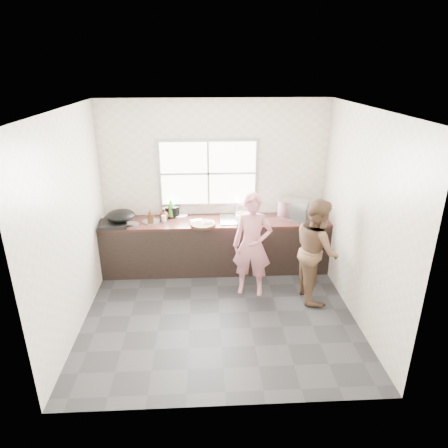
{
  "coord_description": "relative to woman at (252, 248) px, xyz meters",
  "views": [
    {
      "loc": [
        -0.18,
        -4.61,
        3.17
      ],
      "look_at": [
        0.1,
        0.65,
        1.05
      ],
      "focal_mm": 32.0,
      "sensor_mm": 36.0,
      "label": 1
    }
  ],
  "objects": [
    {
      "name": "window_glazing",
      "position": [
        -0.6,
        1.04,
        0.83
      ],
      "size": [
        1.5,
        0.01,
        1.0
      ],
      "primitive_type": "cube",
      "color": "white",
      "rests_on": "window_frame"
    },
    {
      "name": "bottle_green",
      "position": [
        -1.2,
        0.93,
        0.31
      ],
      "size": [
        0.14,
        0.14,
        0.33
      ],
      "primitive_type": "imported",
      "rotation": [
        0.0,
        0.0,
        -0.11
      ],
      "color": "green",
      "rests_on": "countertop"
    },
    {
      "name": "wall_left",
      "position": [
        -2.3,
        -0.52,
        0.63
      ],
      "size": [
        0.01,
        3.2,
        2.7
      ],
      "primitive_type": "cube",
      "color": "silver",
      "rests_on": "ground"
    },
    {
      "name": "bowl_crabs",
      "position": [
        -0.04,
        0.82,
        0.18
      ],
      "size": [
        0.27,
        0.27,
        0.07
      ],
      "primitive_type": "imported",
      "rotation": [
        0.0,
        0.0,
        -0.28
      ],
      "color": "white",
      "rests_on": "countertop"
    },
    {
      "name": "wall_right",
      "position": [
        1.31,
        -0.52,
        0.63
      ],
      "size": [
        0.01,
        3.2,
        2.7
      ],
      "primitive_type": "cube",
      "color": "beige",
      "rests_on": "ground"
    },
    {
      "name": "pot_lid_right",
      "position": [
        -1.5,
        0.76,
        0.15
      ],
      "size": [
        0.31,
        0.31,
        0.01
      ],
      "primitive_type": "cylinder",
      "rotation": [
        0.0,
        0.0,
        0.15
      ],
      "color": "silver",
      "rests_on": "countertop"
    },
    {
      "name": "cutting_board",
      "position": [
        -0.7,
        0.56,
        0.16
      ],
      "size": [
        0.42,
        0.42,
        0.04
      ],
      "primitive_type": "cylinder",
      "rotation": [
        0.0,
        0.0,
        0.09
      ],
      "color": "#342314",
      "rests_on": "countertop"
    },
    {
      "name": "glass_jar",
      "position": [
        -1.31,
        0.75,
        0.2
      ],
      "size": [
        0.09,
        0.09,
        0.1
      ],
      "primitive_type": "cylinder",
      "rotation": [
        0.0,
        0.0,
        0.4
      ],
      "color": "silver",
      "rests_on": "countertop"
    },
    {
      "name": "person_side",
      "position": [
        0.89,
        -0.16,
        0.03
      ],
      "size": [
        0.59,
        0.75,
        1.49
      ],
      "primitive_type": "imported",
      "rotation": [
        0.0,
        0.0,
        1.61
      ],
      "color": "brown",
      "rests_on": "floor"
    },
    {
      "name": "black_pot",
      "position": [
        -1.2,
        1.0,
        0.23
      ],
      "size": [
        0.28,
        0.28,
        0.17
      ],
      "primitive_type": "cylinder",
      "rotation": [
        0.0,
        0.0,
        -0.2
      ],
      "color": "black",
      "rests_on": "countertop"
    },
    {
      "name": "wall_front",
      "position": [
        -0.5,
        -2.13,
        0.63
      ],
      "size": [
        3.6,
        0.01,
        2.7
      ],
      "primitive_type": "cube",
      "color": "beige",
      "rests_on": "ground"
    },
    {
      "name": "bowl_mince",
      "position": [
        -0.62,
        0.58,
        0.17
      ],
      "size": [
        0.2,
        0.2,
        0.05
      ],
      "primitive_type": "imported",
      "rotation": [
        0.0,
        0.0,
        0.07
      ],
      "color": "white",
      "rests_on": "countertop"
    },
    {
      "name": "dish_rack",
      "position": [
        0.74,
        0.71,
        0.31
      ],
      "size": [
        0.53,
        0.47,
        0.33
      ],
      "primitive_type": "cube",
      "rotation": [
        0.0,
        0.0,
        -0.43
      ],
      "color": "silver",
      "rests_on": "countertop"
    },
    {
      "name": "countertop",
      "position": [
        -0.5,
        0.77,
        0.12
      ],
      "size": [
        3.6,
        0.64,
        0.04
      ],
      "primitive_type": "cube",
      "color": "#351A15",
      "rests_on": "cabinet"
    },
    {
      "name": "window_frame",
      "position": [
        -0.6,
        1.07,
        0.83
      ],
      "size": [
        1.6,
        0.05,
        1.1
      ],
      "primitive_type": "cube",
      "color": "#9EA0A5",
      "rests_on": "wall_back"
    },
    {
      "name": "pot_lid_left",
      "position": [
        -1.8,
        0.64,
        0.15
      ],
      "size": [
        0.26,
        0.26,
        0.01
      ],
      "primitive_type": "cylinder",
      "rotation": [
        0.0,
        0.0,
        -0.13
      ],
      "color": "#AAAEB1",
      "rests_on": "countertop"
    },
    {
      "name": "cleaver",
      "position": [
        -0.81,
        0.68,
        0.19
      ],
      "size": [
        0.21,
        0.15,
        0.01
      ],
      "primitive_type": "cube",
      "rotation": [
        0.0,
        0.0,
        0.35
      ],
      "color": "#AAADB1",
      "rests_on": "cutting_board"
    },
    {
      "name": "sink",
      "position": [
        -0.15,
        0.77,
        0.15
      ],
      "size": [
        0.55,
        0.45,
        0.02
      ],
      "primitive_type": "cube",
      "color": "silver",
      "rests_on": "countertop"
    },
    {
      "name": "bowl_held",
      "position": [
        -0.1,
        0.56,
        0.18
      ],
      "size": [
        0.26,
        0.26,
        0.07
      ],
      "primitive_type": "imported",
      "rotation": [
        0.0,
        0.0,
        0.31
      ],
      "color": "silver",
      "rests_on": "countertop"
    },
    {
      "name": "wok",
      "position": [
        -1.96,
        0.68,
        0.29
      ],
      "size": [
        0.55,
        0.55,
        0.17
      ],
      "primitive_type": "ellipsoid",
      "rotation": [
        0.0,
        0.0,
        0.31
      ],
      "color": "black",
      "rests_on": "burner"
    },
    {
      "name": "floor",
      "position": [
        -0.5,
        -0.52,
        -0.72
      ],
      "size": [
        3.6,
        3.2,
        0.01
      ],
      "primitive_type": "cube",
      "color": "#28282B",
      "rests_on": "ground"
    },
    {
      "name": "bottle_brown_short",
      "position": [
        -1.31,
        0.85,
        0.23
      ],
      "size": [
        0.17,
        0.17,
        0.18
      ],
      "primitive_type": "imported",
      "rotation": [
        0.0,
        0.0,
        0.26
      ],
      "color": "#461911",
      "rests_on": "countertop"
    },
    {
      "name": "bottle_brown_tall",
      "position": [
        -1.52,
        0.75,
        0.24
      ],
      "size": [
        0.08,
        0.09,
        0.18
      ],
      "primitive_type": "imported",
      "rotation": [
        0.0,
        0.0,
        0.03
      ],
      "color": "#422410",
      "rests_on": "countertop"
    },
    {
      "name": "burner",
      "position": [
        -2.08,
        0.62,
        0.18
      ],
      "size": [
        0.48,
        0.48,
        0.06
      ],
      "primitive_type": "cube",
      "rotation": [
        0.0,
        0.0,
        0.17
      ],
      "color": "black",
      "rests_on": "countertop"
    },
    {
      "name": "woman",
      "position": [
        0.0,
        0.0,
        0.0
      ],
      "size": [
        0.59,
        0.45,
        1.43
      ],
      "primitive_type": "imported",
      "rotation": [
        0.0,
        0.0,
        -0.23
      ],
      "color": "#D5808B",
      "rests_on": "floor"
    },
    {
      "name": "wall_back",
      "position": [
        -0.5,
        1.08,
        0.63
      ],
      "size": [
        3.6,
        0.01,
        2.7
      ],
      "primitive_type": "cube",
      "color": "beige",
      "rests_on": "ground"
    },
    {
      "name": "ceiling",
      "position": [
        -0.5,
        -0.52,
        1.99
      ],
      "size": [
        3.6,
        3.2,
        0.01
      ],
      "primitive_type": "cube",
      "color": "silver",
      "rests_on": "wall_back"
    },
    {
      "name": "faucet",
      "position": [
        -0.15,
        0.97,
        0.29
      ],
      "size": [
        0.02,
        0.02,
        0.3
      ],
      "primitive_type": "cylinder",
      "color": "silver",
      "rests_on": "countertop"
    },
    {
      "name": "cabinet",
      "position": [
        -0.5,
        0.77,
        -0.31
      ],
      "size": [
        3.6,
        0.62,
        0.82
      ],
      "primitive_type": "cube",
      "color": "black",
      "rests_on": "floor"
    },
    {
      "name": "plate_food",
      "position": [
        -1.07,
        1.0,
        0.15
      ],
      "size": [
        0.29,
        0.29,
        0.02
      ],
      "primitive_type": "cylinder",
      "rotation": [
        0.0,
        0.0,
        -0.2
      ],
      "color": "white",
      "rests_on": "countertop"
    }
  ]
}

